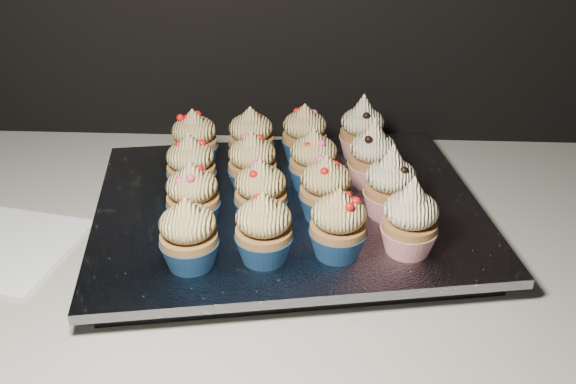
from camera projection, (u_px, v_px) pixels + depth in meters
The scene contains 20 objects.
worktop at pixel (488, 259), 0.80m from camera, with size 2.44×0.64×0.04m, color beige.
napkin at pixel (3, 248), 0.78m from camera, with size 0.16×0.16×0.00m, color white.
baking_tray at pixel (288, 218), 0.82m from camera, with size 0.44×0.34×0.02m, color black.
foil_lining at pixel (288, 207), 0.81m from camera, with size 0.48×0.37×0.01m, color silver.
cupcake_0 at pixel (189, 235), 0.68m from camera, with size 0.06×0.06×0.08m.
cupcake_1 at pixel (264, 230), 0.69m from camera, with size 0.06×0.06×0.08m.
cupcake_2 at pixel (338, 225), 0.69m from camera, with size 0.06×0.06×0.08m.
cupcake_3 at pixel (410, 220), 0.70m from camera, with size 0.06×0.06×0.10m.
cupcake_4 at pixel (193, 197), 0.75m from camera, with size 0.06×0.06×0.08m.
cupcake_5 at pixel (261, 194), 0.75m from camera, with size 0.06×0.06×0.08m.
cupcake_6 at pixel (326, 189), 0.76m from camera, with size 0.06×0.06×0.08m.
cupcake_7 at pixel (390, 185), 0.76m from camera, with size 0.06×0.06×0.10m.
cupcake_8 at pixel (191, 167), 0.81m from camera, with size 0.06×0.06×0.08m.
cupcake_9 at pixel (252, 164), 0.82m from camera, with size 0.06×0.06×0.08m.
cupcake_10 at pixel (313, 162), 0.82m from camera, with size 0.06×0.06×0.08m.
cupcake_11 at pixel (372, 157), 0.83m from camera, with size 0.06×0.06×0.10m.
cupcake_12 at pixel (195, 141), 0.88m from camera, with size 0.06×0.06×0.08m.
cupcake_13 at pixel (251, 138), 0.88m from camera, with size 0.06×0.06×0.08m.
cupcake_14 at pixel (305, 135), 0.89m from camera, with size 0.06×0.06×0.08m.
cupcake_15 at pixel (362, 130), 0.90m from camera, with size 0.06×0.06×0.10m.
Camera 1 is at (-0.22, 1.04, 1.35)m, focal length 40.00 mm.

